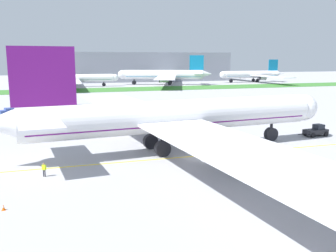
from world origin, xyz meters
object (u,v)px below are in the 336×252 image
(traffic_cone_near_nose, at_px, (3,207))
(ground_crew_marshaller_front, at_px, (236,137))
(ground_crew_wingwalker_starboard, at_px, (230,135))
(parked_airliner_far_outer, at_px, (252,75))
(service_truck_fuel_bowser, at_px, (11,113))
(parked_airliner_far_centre, at_px, (72,78))
(ground_crew_wingwalker_port, at_px, (44,168))
(airliner_foreground, at_px, (173,117))
(pushback_tug, at_px, (316,131))
(parked_airliner_far_right, at_px, (165,75))
(service_truck_baggage_loader, at_px, (64,112))

(traffic_cone_near_nose, bearing_deg, ground_crew_marshaller_front, 29.29)
(ground_crew_wingwalker_starboard, distance_m, parked_airliner_far_outer, 170.92)
(service_truck_fuel_bowser, relative_size, parked_airliner_far_centre, 0.07)
(ground_crew_wingwalker_port, xyz_separation_m, traffic_cone_near_nose, (-3.62, -9.61, -0.77))
(parked_airliner_far_centre, bearing_deg, airliner_foreground, -87.20)
(ground_crew_marshaller_front, height_order, parked_airliner_far_outer, parked_airliner_far_outer)
(parked_airliner_far_centre, bearing_deg, pushback_tug, -75.56)
(ground_crew_marshaller_front, bearing_deg, parked_airliner_far_right, 77.69)
(airliner_foreground, height_order, ground_crew_marshaller_front, airliner_foreground)
(ground_crew_wingwalker_starboard, xyz_separation_m, parked_airliner_far_right, (31.38, 140.06, 4.37))
(airliner_foreground, bearing_deg, ground_crew_wingwalker_port, -158.25)
(airliner_foreground, distance_m, traffic_cone_near_nose, 29.00)
(traffic_cone_near_nose, bearing_deg, service_truck_baggage_loader, 81.98)
(service_truck_baggage_loader, bearing_deg, traffic_cone_near_nose, -98.02)
(parked_airliner_far_right, bearing_deg, service_truck_fuel_bowser, -123.93)
(airliner_foreground, height_order, parked_airliner_far_right, parked_airliner_far_right)
(parked_airliner_far_right, bearing_deg, pushback_tug, -95.67)
(ground_crew_marshaller_front, bearing_deg, ground_crew_wingwalker_port, -162.34)
(parked_airliner_far_centre, bearing_deg, parked_airliner_far_outer, 3.80)
(ground_crew_marshaller_front, bearing_deg, airliner_foreground, -169.15)
(pushback_tug, bearing_deg, parked_airliner_far_right, 84.33)
(service_truck_fuel_bowser, relative_size, parked_airliner_far_right, 0.06)
(ground_crew_wingwalker_starboard, bearing_deg, service_truck_baggage_loader, 126.93)
(ground_crew_marshaller_front, xyz_separation_m, parked_airliner_far_centre, (-19.07, 139.76, 3.34))
(airliner_foreground, distance_m, parked_airliner_far_right, 149.67)
(traffic_cone_near_nose, xyz_separation_m, parked_airliner_far_centre, (15.81, 159.33, 4.02))
(service_truck_baggage_loader, distance_m, parked_airliner_far_outer, 159.97)
(ground_crew_wingwalker_starboard, height_order, parked_airliner_far_centre, parked_airliner_far_centre)
(pushback_tug, relative_size, ground_crew_wingwalker_starboard, 3.60)
(traffic_cone_near_nose, relative_size, parked_airliner_far_centre, 0.01)
(ground_crew_wingwalker_starboard, bearing_deg, parked_airliner_far_right, 77.37)
(service_truck_fuel_bowser, bearing_deg, service_truck_baggage_loader, -5.12)
(parked_airliner_far_centre, bearing_deg, parked_airliner_far_right, 1.50)
(airliner_foreground, bearing_deg, ground_crew_wingwalker_starboard, 16.09)
(ground_crew_wingwalker_starboard, height_order, parked_airliner_far_outer, parked_airliner_far_outer)
(airliner_foreground, distance_m, ground_crew_marshaller_front, 13.12)
(ground_crew_marshaller_front, bearing_deg, service_truck_baggage_loader, 126.77)
(pushback_tug, distance_m, service_truck_baggage_loader, 56.63)
(parked_airliner_far_centre, distance_m, parked_airliner_far_right, 49.89)
(ground_crew_marshaller_front, relative_size, ground_crew_wingwalker_starboard, 0.90)
(ground_crew_wingwalker_port, distance_m, parked_airliner_far_centre, 150.25)
(airliner_foreground, bearing_deg, pushback_tug, 5.28)
(pushback_tug, distance_m, parked_airliner_far_centre, 143.99)
(airliner_foreground, distance_m, parked_airliner_far_outer, 179.92)
(airliner_foreground, distance_m, parked_airliner_far_centre, 142.25)
(airliner_foreground, distance_m, service_truck_baggage_loader, 41.46)
(parked_airliner_far_right, bearing_deg, ground_crew_wingwalker_starboard, -102.63)
(service_truck_fuel_bowser, bearing_deg, parked_airliner_far_centre, 78.97)
(pushback_tug, bearing_deg, ground_crew_wingwalker_starboard, 177.85)
(pushback_tug, distance_m, parked_airliner_far_outer, 163.13)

